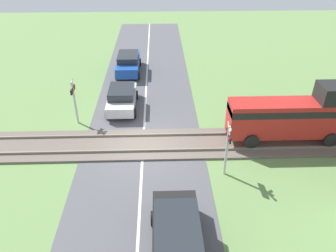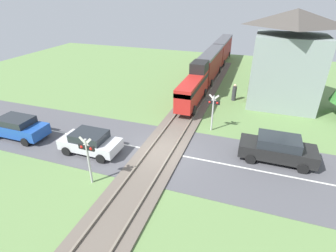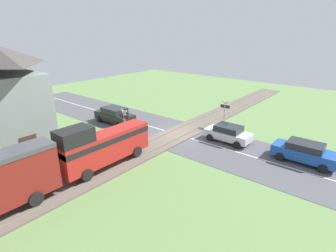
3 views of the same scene
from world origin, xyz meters
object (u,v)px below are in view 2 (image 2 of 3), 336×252
at_px(train, 212,62).
at_px(station_building, 287,62).
at_px(crossing_signal_east_approach, 213,108).
at_px(car_behind_queue, 17,127).
at_px(car_far_side, 277,148).
at_px(car_near_crossing, 90,142).
at_px(crossing_signal_west_approach, 88,154).
at_px(pedestrian_by_station, 234,93).

xyz_separation_m(train, station_building, (7.21, -5.84, 1.95)).
bearing_deg(crossing_signal_east_approach, car_behind_queue, -156.55).
bearing_deg(car_far_side, train, 114.22).
xyz_separation_m(car_near_crossing, station_building, (11.37, 12.17, 3.09)).
bearing_deg(train, crossing_signal_east_approach, -79.04).
height_order(crossing_signal_east_approach, station_building, station_building).
bearing_deg(car_far_side, station_building, 87.51).
relative_size(car_far_side, crossing_signal_east_approach, 1.56).
xyz_separation_m(car_behind_queue, crossing_signal_west_approach, (7.55, -2.51, 1.01)).
relative_size(train, car_near_crossing, 6.36).
height_order(car_near_crossing, station_building, station_building).
bearing_deg(crossing_signal_west_approach, train, 83.21).
bearing_deg(crossing_signal_east_approach, car_near_crossing, -140.77).
relative_size(crossing_signal_east_approach, pedestrian_by_station, 1.78).
bearing_deg(pedestrian_by_station, car_far_side, -68.55).
distance_m(car_behind_queue, station_building, 21.29).
bearing_deg(crossing_signal_east_approach, crossing_signal_west_approach, -121.72).
bearing_deg(car_behind_queue, car_far_side, 9.73).
bearing_deg(pedestrian_by_station, train, 118.07).
height_order(car_behind_queue, crossing_signal_west_approach, crossing_signal_west_approach).
bearing_deg(car_near_crossing, crossing_signal_east_approach, 39.23).
xyz_separation_m(train, pedestrian_by_station, (3.28, -6.15, -1.18)).
xyz_separation_m(car_near_crossing, car_far_side, (10.97, 2.88, 0.09)).
relative_size(car_near_crossing, car_behind_queue, 0.90).
height_order(car_far_side, crossing_signal_east_approach, crossing_signal_east_approach).
bearing_deg(crossing_signal_west_approach, pedestrian_by_station, 68.29).
relative_size(car_near_crossing, crossing_signal_west_approach, 1.35).
distance_m(train, crossing_signal_east_approach, 12.85).
bearing_deg(station_building, pedestrian_by_station, -175.54).
bearing_deg(pedestrian_by_station, crossing_signal_east_approach, -97.35).
bearing_deg(station_building, train, 140.99).
distance_m(car_near_crossing, car_far_side, 11.34).
bearing_deg(crossing_signal_east_approach, train, 100.96).
height_order(car_far_side, crossing_signal_west_approach, crossing_signal_west_approach).
bearing_deg(station_building, car_far_side, -92.49).
bearing_deg(car_far_side, crossing_signal_west_approach, -149.76).
relative_size(car_near_crossing, station_building, 0.47).
xyz_separation_m(car_near_crossing, crossing_signal_west_approach, (1.72, -2.51, 1.05)).
bearing_deg(station_building, car_near_crossing, -133.07).
relative_size(crossing_signal_west_approach, station_building, 0.35).
relative_size(car_far_side, pedestrian_by_station, 2.78).
bearing_deg(car_behind_queue, station_building, 35.28).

